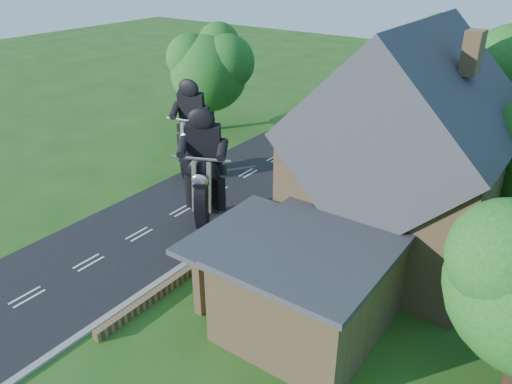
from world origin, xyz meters
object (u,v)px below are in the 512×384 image
Objects in this scene: motorcycle_lead at (207,206)px; house at (402,163)px; garden_wall at (269,215)px; annex at (307,285)px; motorcycle_follow at (195,162)px.

house is at bearing 175.67° from motorcycle_lead.
garden_wall is 11.29× the size of motorcycle_lead.
motorcycle_lead is (-2.42, -2.03, 0.71)m from garden_wall.
annex reaches higher than garden_wall.
motorcycle_lead reaches higher than motorcycle_follow.
house is 9.76m from motorcycle_lead.
motorcycle_follow is (-6.79, 1.91, 0.70)m from garden_wall.
annex is at bearing -95.24° from house.
annex reaches higher than motorcycle_lead.
house is 7.30m from annex.
house reaches higher than annex.
motorcycle_follow is (-12.36, 7.71, -0.87)m from annex.
annex is 3.65× the size of motorcycle_follow.
motorcycle_lead reaches higher than garden_wall.
house is 5.31× the size of motorcycle_follow.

